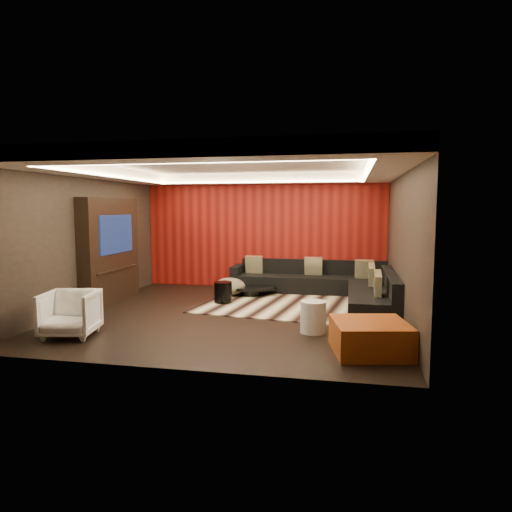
% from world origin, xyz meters
% --- Properties ---
extents(floor, '(6.00, 6.00, 0.02)m').
position_xyz_m(floor, '(0.00, 0.00, -0.01)').
color(floor, black).
rests_on(floor, ground).
extents(ceiling, '(6.00, 6.00, 0.02)m').
position_xyz_m(ceiling, '(0.00, 0.00, 2.81)').
color(ceiling, silver).
rests_on(ceiling, ground).
extents(wall_back, '(6.00, 0.02, 2.80)m').
position_xyz_m(wall_back, '(0.00, 3.01, 1.40)').
color(wall_back, black).
rests_on(wall_back, ground).
extents(wall_left, '(0.02, 6.00, 2.80)m').
position_xyz_m(wall_left, '(-3.01, 0.00, 1.40)').
color(wall_left, black).
rests_on(wall_left, ground).
extents(wall_right, '(0.02, 6.00, 2.80)m').
position_xyz_m(wall_right, '(3.01, 0.00, 1.40)').
color(wall_right, black).
rests_on(wall_right, ground).
extents(red_feature_wall, '(5.98, 0.05, 2.78)m').
position_xyz_m(red_feature_wall, '(0.00, 2.97, 1.40)').
color(red_feature_wall, '#6B0C0A').
rests_on(red_feature_wall, ground).
extents(soffit_back, '(6.00, 0.60, 0.22)m').
position_xyz_m(soffit_back, '(0.00, 2.70, 2.69)').
color(soffit_back, silver).
rests_on(soffit_back, ground).
extents(soffit_front, '(6.00, 0.60, 0.22)m').
position_xyz_m(soffit_front, '(0.00, -2.70, 2.69)').
color(soffit_front, silver).
rests_on(soffit_front, ground).
extents(soffit_left, '(0.60, 4.80, 0.22)m').
position_xyz_m(soffit_left, '(-2.70, 0.00, 2.69)').
color(soffit_left, silver).
rests_on(soffit_left, ground).
extents(soffit_right, '(0.60, 4.80, 0.22)m').
position_xyz_m(soffit_right, '(2.70, 0.00, 2.69)').
color(soffit_right, silver).
rests_on(soffit_right, ground).
extents(cove_back, '(4.80, 0.08, 0.04)m').
position_xyz_m(cove_back, '(0.00, 2.36, 2.60)').
color(cove_back, '#FFD899').
rests_on(cove_back, ground).
extents(cove_front, '(4.80, 0.08, 0.04)m').
position_xyz_m(cove_front, '(0.00, -2.36, 2.60)').
color(cove_front, '#FFD899').
rests_on(cove_front, ground).
extents(cove_left, '(0.08, 4.80, 0.04)m').
position_xyz_m(cove_left, '(-2.36, 0.00, 2.60)').
color(cove_left, '#FFD899').
rests_on(cove_left, ground).
extents(cove_right, '(0.08, 4.80, 0.04)m').
position_xyz_m(cove_right, '(2.36, 0.00, 2.60)').
color(cove_right, '#FFD899').
rests_on(cove_right, ground).
extents(tv_surround, '(0.30, 2.00, 2.20)m').
position_xyz_m(tv_surround, '(-2.85, 0.60, 1.10)').
color(tv_surround, black).
rests_on(tv_surround, ground).
extents(tv_screen, '(0.04, 1.30, 0.80)m').
position_xyz_m(tv_screen, '(-2.69, 0.60, 1.45)').
color(tv_screen, black).
rests_on(tv_screen, ground).
extents(tv_shelf, '(0.04, 1.60, 0.04)m').
position_xyz_m(tv_shelf, '(-2.69, 0.60, 0.70)').
color(tv_shelf, black).
rests_on(tv_shelf, ground).
extents(rug, '(4.38, 3.53, 0.02)m').
position_xyz_m(rug, '(1.20, 1.13, 0.01)').
color(rug, beige).
rests_on(rug, floor).
extents(coffee_table, '(1.43, 1.43, 0.20)m').
position_xyz_m(coffee_table, '(-0.08, 1.84, 0.12)').
color(coffee_table, black).
rests_on(coffee_table, rug).
extents(drum_stool, '(0.50, 0.50, 0.44)m').
position_xyz_m(drum_stool, '(-0.47, 0.91, 0.24)').
color(drum_stool, black).
rests_on(drum_stool, rug).
extents(striped_pouf, '(0.75, 0.75, 0.39)m').
position_xyz_m(striped_pouf, '(-0.55, 1.75, 0.22)').
color(striped_pouf, beige).
rests_on(striped_pouf, rug).
extents(white_side_table, '(0.43, 0.43, 0.51)m').
position_xyz_m(white_side_table, '(1.56, -0.97, 0.26)').
color(white_side_table, silver).
rests_on(white_side_table, floor).
extents(orange_ottoman, '(1.16, 1.16, 0.44)m').
position_xyz_m(orange_ottoman, '(2.41, -1.84, 0.22)').
color(orange_ottoman, '#954513').
rests_on(orange_ottoman, floor).
extents(armchair, '(0.91, 0.93, 0.72)m').
position_xyz_m(armchair, '(-2.13, -1.94, 0.36)').
color(armchair, white).
rests_on(armchair, floor).
extents(sectional_sofa, '(3.65, 3.50, 0.75)m').
position_xyz_m(sectional_sofa, '(1.73, 1.86, 0.26)').
color(sectional_sofa, black).
rests_on(sectional_sofa, floor).
extents(throw_pillows, '(3.06, 2.74, 0.50)m').
position_xyz_m(throw_pillows, '(1.75, 1.87, 0.62)').
color(throw_pillows, beige).
rests_on(throw_pillows, sectional_sofa).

